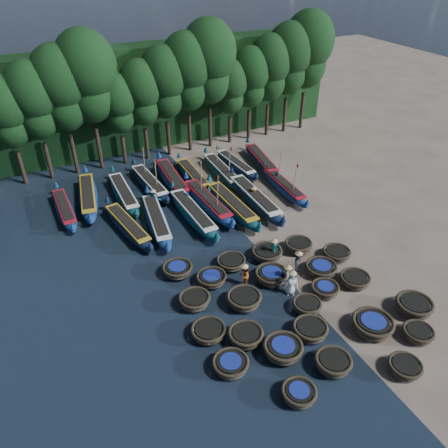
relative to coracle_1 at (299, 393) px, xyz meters
name	(u,v)px	position (x,y,z in m)	size (l,w,h in m)	color
ground	(274,265)	(4.41, 9.20, -0.40)	(120.00, 120.00, 0.00)	#806E5E
foliage_wall	(153,96)	(4.41, 32.70, 4.60)	(40.00, 3.00, 10.00)	black
coracle_1	(299,393)	(0.00, 0.00, 0.00)	(1.75, 1.75, 0.69)	#4B3F2F
coracle_2	(333,363)	(2.58, 0.66, 0.05)	(2.23, 2.23, 0.79)	#4B3F2F
coracle_3	(405,367)	(5.73, -1.17, -0.02)	(1.77, 1.77, 0.66)	#4B3F2F
coracle_4	(418,333)	(8.11, 0.18, -0.03)	(1.76, 1.76, 0.65)	#4B3F2F
coracle_5	(231,364)	(-2.14, 2.99, -0.01)	(2.31, 2.31, 0.67)	#4B3F2F
coracle_6	(283,349)	(0.76, 2.56, 0.08)	(2.53, 2.53, 0.82)	#4B3F2F
coracle_7	(310,330)	(2.88, 3.03, 0.03)	(2.38, 2.38, 0.75)	#4B3F2F
coracle_8	(373,325)	(6.20, 1.72, 0.08)	(2.79, 2.79, 0.83)	#4B3F2F
coracle_9	(414,306)	(9.44, 1.75, 0.08)	(2.64, 2.64, 0.85)	#4B3F2F
coracle_10	(208,331)	(-2.21, 5.53, -0.03)	(2.08, 2.08, 0.66)	#4B3F2F
coracle_11	(246,336)	(-0.54, 4.27, 0.05)	(2.16, 2.16, 0.78)	#4B3F2F
coracle_12	(307,305)	(3.88, 4.72, -0.02)	(1.76, 1.76, 0.67)	#4B3F2F
coracle_13	(325,289)	(5.70, 5.35, 0.01)	(2.15, 2.15, 0.71)	#4B3F2F
coracle_14	(355,279)	(8.01, 5.26, -0.02)	(2.00, 2.00, 0.67)	#4B3F2F
coracle_15	(195,300)	(-1.92, 8.09, 0.04)	(2.09, 2.09, 0.76)	#4B3F2F
coracle_16	(244,299)	(0.75, 6.78, 0.07)	(2.28, 2.28, 0.83)	#4B3F2F
coracle_17	(271,275)	(3.41, 7.93, 0.04)	(2.41, 2.41, 0.77)	#4B3F2F
coracle_18	(321,268)	(6.74, 7.10, 0.01)	(2.41, 2.41, 0.71)	#4B3F2F
coracle_19	(337,253)	(8.70, 7.94, -0.02)	(2.36, 2.36, 0.67)	#4B3F2F
coracle_20	(178,269)	(-1.76, 11.26, 0.02)	(2.16, 2.16, 0.72)	#4B3F2F
coracle_21	(211,278)	(-0.12, 9.51, -0.03)	(2.36, 2.36, 0.64)	#4B3F2F
coracle_22	(231,262)	(1.77, 10.40, -0.03)	(2.39, 2.39, 0.65)	#4B3F2F
coracle_23	(267,253)	(4.38, 10.09, 0.03)	(2.61, 2.61, 0.75)	#4B3F2F
coracle_24	(298,246)	(6.81, 9.81, 0.05)	(1.97, 1.97, 0.79)	#4B3F2F
long_boat_2	(128,226)	(-3.25, 17.54, 0.13)	(2.51, 7.84, 1.39)	#0D1833
long_boat_3	(157,220)	(-1.06, 17.26, 0.17)	(2.72, 8.47, 1.51)	navy
long_boat_4	(193,213)	(1.78, 16.87, 0.19)	(1.67, 8.77, 1.54)	#0D424D
long_boat_5	(207,202)	(3.54, 17.97, 0.19)	(1.83, 8.74, 3.71)	navy
long_boat_6	(232,205)	(5.10, 16.62, 0.19)	(1.71, 8.76, 1.54)	#0D424D
long_boat_7	(255,198)	(7.23, 16.64, 0.22)	(1.86, 9.19, 1.62)	#0D1833
long_boat_8	(284,187)	(10.59, 17.39, 0.12)	(1.80, 7.69, 3.27)	navy
long_boat_9	(65,209)	(-7.04, 22.20, 0.10)	(1.33, 7.46, 1.31)	navy
long_boat_10	(88,196)	(-4.93, 23.25, 0.18)	(2.93, 8.61, 1.53)	navy
long_boat_11	(124,194)	(-2.16, 22.39, 0.16)	(1.71, 8.35, 1.47)	#0D424D
long_boat_12	(150,183)	(0.41, 23.23, 0.15)	(1.86, 8.14, 3.46)	#0D1833
long_boat_13	(172,179)	(2.43, 23.00, 0.19)	(2.10, 8.72, 1.54)	navy
long_boat_14	(193,176)	(4.37, 22.85, 0.11)	(1.60, 7.67, 1.35)	#0D424D
long_boat_15	(222,171)	(7.08, 22.47, 0.15)	(1.81, 8.15, 3.47)	#0D424D
long_boat_16	(236,164)	(8.92, 23.13, 0.09)	(1.71, 7.38, 1.30)	#0D1833
long_boat_17	(261,161)	(11.44, 22.66, 0.16)	(2.82, 8.22, 1.47)	#0D1833
fisherman_0	(291,282)	(3.83, 6.36, 0.53)	(1.01, 0.86, 1.95)	silver
fisherman_1	(274,248)	(4.73, 9.81, 0.51)	(0.52, 0.65, 1.80)	#1A666F
fisherman_2	(244,275)	(1.61, 8.35, 0.47)	(1.00, 1.00, 1.84)	#BC5319
fisherman_3	(298,262)	(5.39, 7.88, 0.46)	(1.20, 1.14, 1.84)	black
fisherman_4	(287,275)	(4.07, 7.13, 0.43)	(0.82, 0.94, 1.71)	silver
fisherman_5	(154,198)	(-0.31, 20.05, 0.42)	(1.07, 1.51, 1.77)	#1A666F
fisherman_6	(254,195)	(7.26, 16.87, 0.42)	(0.83, 0.65, 1.70)	#BC5319
tree_1	(6,111)	(-9.29, 29.20, 6.25)	(4.09, 4.09, 9.65)	black
tree_2	(33,99)	(-6.99, 29.20, 6.92)	(4.51, 4.51, 10.63)	black
tree_3	(60,87)	(-4.69, 29.20, 7.60)	(4.92, 4.92, 11.60)	black
tree_4	(87,76)	(-2.39, 29.20, 8.27)	(5.34, 5.34, 12.58)	black
tree_5	(117,103)	(-0.09, 29.20, 5.57)	(3.68, 3.68, 8.68)	black
tree_6	(141,92)	(2.21, 29.20, 6.25)	(4.09, 4.09, 9.65)	black
tree_7	(164,81)	(4.51, 29.20, 6.92)	(4.51, 4.51, 10.63)	black
tree_8	(187,71)	(6.81, 29.20, 7.60)	(4.92, 4.92, 11.60)	black
tree_9	(209,61)	(9.11, 29.20, 8.27)	(5.34, 5.34, 12.58)	black
tree_10	(230,86)	(11.41, 29.20, 5.57)	(3.68, 3.68, 8.68)	black
tree_11	(250,77)	(13.71, 29.20, 6.25)	(4.09, 4.09, 9.65)	black
tree_12	(270,67)	(16.01, 29.20, 6.92)	(4.51, 4.51, 10.63)	black
tree_13	(289,58)	(18.31, 29.20, 7.60)	(4.92, 4.92, 11.60)	black
tree_14	(308,49)	(20.61, 29.20, 8.27)	(5.34, 5.34, 12.58)	black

